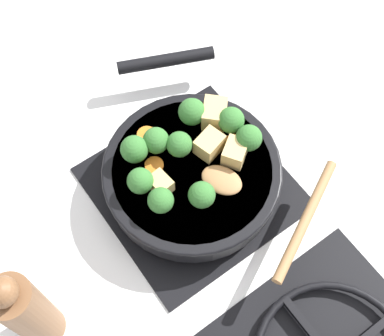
% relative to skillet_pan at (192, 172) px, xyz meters
% --- Properties ---
extents(ground_plane, '(2.40, 2.40, 0.00)m').
position_rel_skillet_pan_xyz_m(ground_plane, '(0.00, 0.00, -0.05)').
color(ground_plane, white).
extents(front_burner_grate, '(0.31, 0.31, 0.03)m').
position_rel_skillet_pan_xyz_m(front_burner_grate, '(0.00, 0.00, -0.04)').
color(front_burner_grate, black).
rests_on(front_burner_grate, ground_plane).
extents(skillet_pan, '(0.33, 0.41, 0.05)m').
position_rel_skillet_pan_xyz_m(skillet_pan, '(0.00, 0.00, 0.00)').
color(skillet_pan, black).
rests_on(skillet_pan, front_burner_grate).
extents(wooden_spoon, '(0.20, 0.23, 0.02)m').
position_rel_skillet_pan_xyz_m(wooden_spoon, '(-0.06, 0.12, 0.03)').
color(wooden_spoon, '#A87A4C').
rests_on(wooden_spoon, skillet_pan).
extents(tofu_cube_center_large, '(0.06, 0.06, 0.04)m').
position_rel_skillet_pan_xyz_m(tofu_cube_center_large, '(-0.08, -0.05, 0.04)').
color(tofu_cube_center_large, '#DBB770').
rests_on(tofu_cube_center_large, skillet_pan).
extents(tofu_cube_near_handle, '(0.03, 0.04, 0.03)m').
position_rel_skillet_pan_xyz_m(tofu_cube_near_handle, '(0.06, 0.01, 0.04)').
color(tofu_cube_near_handle, '#DBB770').
rests_on(tofu_cube_near_handle, skillet_pan).
extents(tofu_cube_east_chunk, '(0.05, 0.05, 0.03)m').
position_rel_skillet_pan_xyz_m(tofu_cube_east_chunk, '(-0.04, -0.01, 0.04)').
color(tofu_cube_east_chunk, '#DBB770').
rests_on(tofu_cube_east_chunk, skillet_pan).
extents(tofu_cube_west_chunk, '(0.05, 0.05, 0.03)m').
position_rel_skillet_pan_xyz_m(tofu_cube_west_chunk, '(-0.07, 0.03, 0.04)').
color(tofu_cube_west_chunk, '#DBB770').
rests_on(tofu_cube_west_chunk, skillet_pan).
extents(broccoli_floret_near_spoon, '(0.05, 0.05, 0.05)m').
position_rel_skillet_pan_xyz_m(broccoli_floret_near_spoon, '(0.06, -0.07, 0.05)').
color(broccoli_floret_near_spoon, '#709956').
rests_on(broccoli_floret_near_spoon, skillet_pan).
extents(broccoli_floret_center_top, '(0.04, 0.04, 0.05)m').
position_rel_skillet_pan_xyz_m(broccoli_floret_center_top, '(0.02, 0.06, 0.05)').
color(broccoli_floret_center_top, '#709956').
rests_on(broccoli_floret_center_top, skillet_pan).
extents(broccoli_floret_east_rim, '(0.04, 0.04, 0.05)m').
position_rel_skillet_pan_xyz_m(broccoli_floret_east_rim, '(-0.09, -0.02, 0.05)').
color(broccoli_floret_east_rim, '#709956').
rests_on(broccoli_floret_east_rim, skillet_pan).
extents(broccoli_floret_west_rim, '(0.04, 0.04, 0.05)m').
position_rel_skillet_pan_xyz_m(broccoli_floret_west_rim, '(0.08, 0.03, 0.05)').
color(broccoli_floret_west_rim, '#709956').
rests_on(broccoli_floret_west_rim, skillet_pan).
extents(broccoli_floret_north_edge, '(0.04, 0.04, 0.05)m').
position_rel_skillet_pan_xyz_m(broccoli_floret_north_edge, '(0.03, -0.06, 0.05)').
color(broccoli_floret_north_edge, '#709956').
rests_on(broccoli_floret_north_edge, skillet_pan).
extents(broccoli_floret_south_cluster, '(0.04, 0.04, 0.05)m').
position_rel_skillet_pan_xyz_m(broccoli_floret_south_cluster, '(0.09, -0.01, 0.05)').
color(broccoli_floret_south_cluster, '#709956').
rests_on(broccoli_floret_south_cluster, skillet_pan).
extents(broccoli_floret_mid_floret, '(0.05, 0.05, 0.05)m').
position_rel_skillet_pan_xyz_m(broccoli_floret_mid_floret, '(-0.05, -0.07, 0.05)').
color(broccoli_floret_mid_floret, '#709956').
rests_on(broccoli_floret_mid_floret, skillet_pan).
extents(broccoli_floret_small_inner, '(0.04, 0.04, 0.05)m').
position_rel_skillet_pan_xyz_m(broccoli_floret_small_inner, '(0.00, -0.03, 0.05)').
color(broccoli_floret_small_inner, '#709956').
rests_on(broccoli_floret_small_inner, skillet_pan).
extents(broccoli_floret_tall_stem, '(0.04, 0.04, 0.05)m').
position_rel_skillet_pan_xyz_m(broccoli_floret_tall_stem, '(-0.10, 0.02, 0.05)').
color(broccoli_floret_tall_stem, '#709956').
rests_on(broccoli_floret_tall_stem, skillet_pan).
extents(carrot_slice_orange_thin, '(0.02, 0.02, 0.01)m').
position_rel_skillet_pan_xyz_m(carrot_slice_orange_thin, '(-0.08, 0.00, 0.02)').
color(carrot_slice_orange_thin, orange).
rests_on(carrot_slice_orange_thin, skillet_pan).
extents(carrot_slice_near_center, '(0.03, 0.03, 0.01)m').
position_rel_skillet_pan_xyz_m(carrot_slice_near_center, '(0.03, -0.09, 0.02)').
color(carrot_slice_near_center, orange).
rests_on(carrot_slice_near_center, skillet_pan).
extents(carrot_slice_edge_slice, '(0.03, 0.03, 0.01)m').
position_rel_skillet_pan_xyz_m(carrot_slice_edge_slice, '(0.05, -0.04, 0.02)').
color(carrot_slice_edge_slice, orange).
rests_on(carrot_slice_edge_slice, skillet_pan).
extents(pepper_mill, '(0.06, 0.06, 0.24)m').
position_rel_skillet_pan_xyz_m(pepper_mill, '(0.32, 0.06, 0.05)').
color(pepper_mill, brown).
rests_on(pepper_mill, ground_plane).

